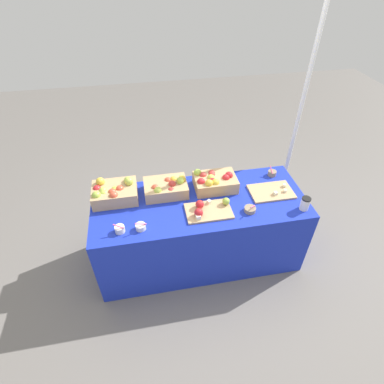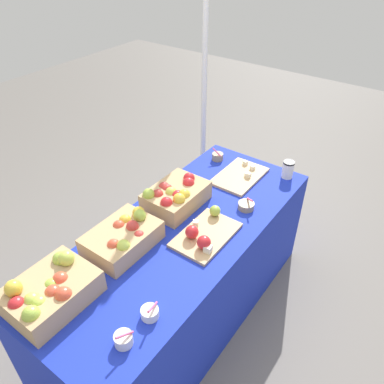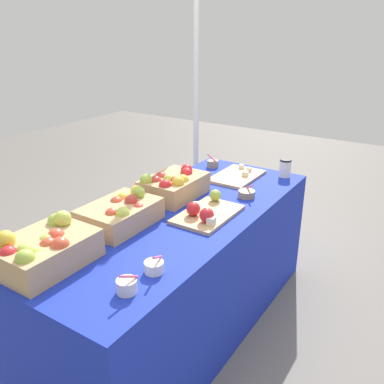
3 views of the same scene
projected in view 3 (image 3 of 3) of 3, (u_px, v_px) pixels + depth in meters
ground_plane at (181, 323)px, 2.46m from camera, size 10.00×10.00×0.00m
table at (181, 271)px, 2.33m from camera, size 1.90×0.76×0.74m
apple_crate_left at (44, 249)px, 1.67m from camera, size 0.39×0.29×0.19m
apple_crate_middle at (121, 212)px, 2.04m from camera, size 0.38×0.27×0.16m
apple_crate_right at (173, 185)px, 2.37m from camera, size 0.38×0.27×0.16m
cutting_board_front at (206, 212)px, 2.13m from camera, size 0.39×0.25×0.09m
cutting_board_back at (237, 176)px, 2.71m from camera, size 0.39×0.26×0.05m
sample_bowl_near at (247, 194)px, 2.38m from camera, size 0.10×0.10×0.09m
sample_bowl_mid at (127, 286)px, 1.52m from camera, size 0.09×0.08×0.10m
sample_bowl_far at (213, 164)px, 2.91m from camera, size 0.08×0.08×0.10m
sample_bowl_extra at (154, 267)px, 1.64m from camera, size 0.09×0.08×0.10m
coffee_cup at (285, 168)px, 2.70m from camera, size 0.08×0.08×0.12m
tent_pole at (196, 99)px, 3.24m from camera, size 0.04×0.04×2.28m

